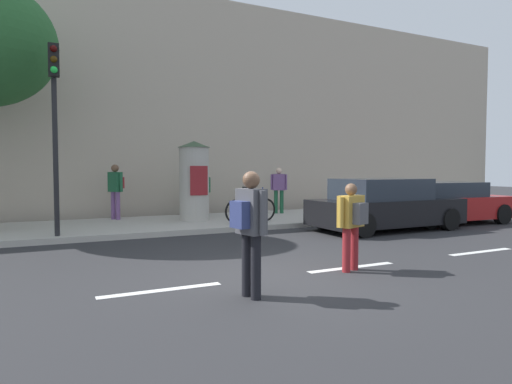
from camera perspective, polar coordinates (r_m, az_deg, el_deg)
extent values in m
plane|color=#2B2B2D|center=(7.26, 1.36, -11.03)|extent=(80.00, 80.00, 0.00)
cube|color=#B2ADA3|center=(13.76, -12.17, -4.16)|extent=(36.00, 4.00, 0.15)
cube|color=silver|center=(6.68, -12.14, -12.30)|extent=(1.80, 0.16, 0.01)
cube|color=silver|center=(8.17, 12.25, -9.49)|extent=(1.80, 0.16, 0.01)
cube|color=silver|center=(10.61, 27.08, -6.89)|extent=(1.80, 0.16, 0.01)
cube|color=#B7A893|center=(18.70, -16.02, 9.96)|extent=(36.00, 5.00, 8.17)
cylinder|color=black|center=(11.62, -24.48, 4.07)|extent=(0.12, 0.12, 3.78)
cube|color=black|center=(11.72, -24.69, 15.22)|extent=(0.24, 0.24, 0.75)
sphere|color=#390605|center=(11.65, -24.70, 16.49)|extent=(0.16, 0.16, 0.16)
sphere|color=#3C2906|center=(11.59, -24.68, 15.33)|extent=(0.16, 0.16, 0.16)
sphere|color=green|center=(11.54, -24.65, 14.17)|extent=(0.16, 0.16, 0.16)
cylinder|color=#B2ADA3|center=(14.05, -7.99, 1.04)|extent=(0.93, 0.93, 2.30)
cone|color=#334C33|center=(14.07, -8.03, 6.13)|extent=(1.02, 1.02, 0.20)
cube|color=maroon|center=(13.60, -7.38, 1.46)|extent=(0.56, 0.02, 0.90)
cylinder|color=maroon|center=(7.94, 12.59, -7.08)|extent=(0.14, 0.14, 0.76)
cylinder|color=maroon|center=(7.73, 11.61, -7.34)|extent=(0.14, 0.14, 0.76)
cube|color=#B78C33|center=(7.75, 12.16, -2.44)|extent=(0.55, 0.39, 0.54)
cylinder|color=#B78C33|center=(8.00, 13.28, -2.29)|extent=(0.09, 0.09, 0.51)
cylinder|color=#B78C33|center=(7.50, 10.96, -2.60)|extent=(0.09, 0.09, 0.51)
sphere|color=brown|center=(7.72, 12.19, 0.33)|extent=(0.21, 0.21, 0.21)
cube|color=#4C4C51|center=(7.65, 13.30, -2.72)|extent=(0.32, 0.25, 0.36)
cylinder|color=black|center=(6.17, -1.21, -9.37)|extent=(0.14, 0.14, 0.87)
cylinder|color=black|center=(6.01, -0.01, -9.71)|extent=(0.14, 0.14, 0.87)
cube|color=#4C4C51|center=(5.97, -0.62, -2.53)|extent=(0.32, 0.46, 0.62)
cylinder|color=#4C4C51|center=(6.18, -2.03, -2.35)|extent=(0.09, 0.09, 0.59)
cylinder|color=#4C4C51|center=(5.77, 0.89, -2.72)|extent=(0.09, 0.09, 0.59)
sphere|color=brown|center=(5.95, -0.62, 1.57)|extent=(0.24, 0.24, 0.24)
cube|color=navy|center=(5.87, -2.03, -2.93)|extent=(0.21, 0.31, 0.36)
cylinder|color=black|center=(15.79, -6.59, -1.51)|extent=(0.14, 0.14, 0.78)
cylinder|color=black|center=(15.69, -7.40, -1.54)|extent=(0.14, 0.14, 0.78)
cube|color=#1E5938|center=(15.70, -7.01, 0.91)|extent=(0.51, 0.29, 0.56)
cylinder|color=#1E5938|center=(15.83, -6.06, 0.93)|extent=(0.09, 0.09, 0.53)
cylinder|color=#1E5938|center=(15.58, -7.97, 0.89)|extent=(0.09, 0.09, 0.53)
sphere|color=tan|center=(15.69, -7.02, 2.31)|extent=(0.21, 0.21, 0.21)
cylinder|color=#1E5938|center=(16.20, 2.59, -1.27)|extent=(0.14, 0.14, 0.85)
cylinder|color=#1E5938|center=(16.21, 3.34, -1.27)|extent=(0.14, 0.14, 0.85)
cube|color=#724C84|center=(16.17, 2.97, 1.29)|extent=(0.49, 0.41, 0.60)
cylinder|color=#724C84|center=(16.16, 2.06, 1.29)|extent=(0.09, 0.09, 0.57)
cylinder|color=#724C84|center=(16.18, 3.88, 1.29)|extent=(0.09, 0.09, 0.57)
sphere|color=beige|center=(16.16, 2.97, 2.76)|extent=(0.23, 0.23, 0.23)
cylinder|color=#724C84|center=(14.78, -17.41, -1.71)|extent=(0.14, 0.14, 0.89)
cylinder|color=#724C84|center=(14.94, -17.97, -1.67)|extent=(0.14, 0.14, 0.89)
cube|color=#1E5938|center=(14.82, -17.74, 1.25)|extent=(0.44, 0.49, 0.63)
cylinder|color=#1E5938|center=(14.63, -17.06, 1.24)|extent=(0.09, 0.09, 0.60)
cylinder|color=#1E5938|center=(15.01, -18.40, 1.26)|extent=(0.09, 0.09, 0.60)
sphere|color=brown|center=(14.82, -17.76, 2.94)|extent=(0.24, 0.24, 0.24)
cube|color=maroon|center=(14.94, -17.22, 1.15)|extent=(0.29, 0.32, 0.36)
torus|color=black|center=(13.12, -2.63, -2.52)|extent=(0.72, 0.13, 0.72)
torus|color=black|center=(13.66, 1.23, -2.31)|extent=(0.72, 0.13, 0.72)
cylinder|color=navy|center=(13.36, -0.66, -1.35)|extent=(0.94, 0.13, 0.04)
cylinder|color=navy|center=(13.27, -1.25, -0.51)|extent=(0.04, 0.04, 0.45)
cylinder|color=navy|center=(13.57, 0.86, -0.44)|extent=(0.04, 0.04, 0.50)
cube|color=black|center=(13.25, -1.25, 0.57)|extent=(0.25, 0.12, 0.06)
cube|color=black|center=(13.35, 16.48, -2.42)|extent=(4.49, 1.92, 0.72)
cube|color=#262D38|center=(13.16, 15.80, 0.38)|extent=(2.52, 1.72, 0.59)
cylinder|color=black|center=(11.68, 13.80, -4.21)|extent=(0.64, 0.22, 0.64)
cylinder|color=black|center=(13.08, 8.73, -3.41)|extent=(0.64, 0.22, 0.64)
cylinder|color=black|center=(13.90, 23.74, -3.25)|extent=(0.64, 0.22, 0.64)
cylinder|color=black|center=(15.10, 18.52, -2.68)|extent=(0.64, 0.22, 0.64)
cube|color=maroon|center=(15.61, 23.24, -1.80)|extent=(4.45, 2.05, 0.71)
cube|color=#262D38|center=(15.42, 22.73, 0.33)|extent=(2.52, 1.79, 0.47)
cylinder|color=black|center=(13.92, 21.59, -3.20)|extent=(0.65, 0.24, 0.64)
cylinder|color=black|center=(15.21, 16.82, -2.62)|extent=(0.65, 0.24, 0.64)
cylinder|color=black|center=(16.24, 29.23, -2.52)|extent=(0.65, 0.24, 0.64)
cylinder|color=black|center=(17.36, 24.54, -2.09)|extent=(0.65, 0.24, 0.64)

